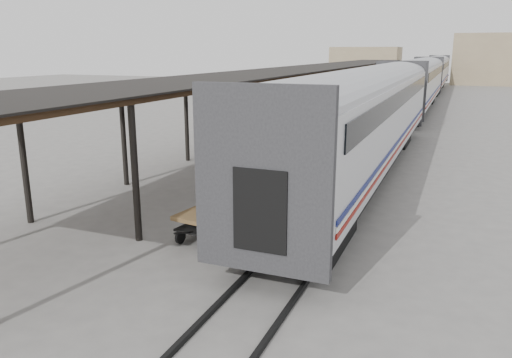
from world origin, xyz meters
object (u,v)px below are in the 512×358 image
at_px(luggage_tug, 277,131).
at_px(porter, 211,182).
at_px(baggage_cart, 214,215).
at_px(pedestrian, 299,131).

relative_size(luggage_tug, porter, 0.78).
distance_m(baggage_cart, pedestrian, 15.32).
bearing_deg(baggage_cart, porter, -60.30).
height_order(porter, pedestrian, porter).
height_order(baggage_cart, luggage_tug, luggage_tug).
bearing_deg(porter, baggage_cart, 45.56).
relative_size(luggage_tug, pedestrian, 0.96).
bearing_deg(pedestrian, luggage_tug, -20.02).
xyz_separation_m(baggage_cart, luggage_tug, (-3.87, 16.20, -0.09)).
bearing_deg(luggage_tug, porter, -89.56).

